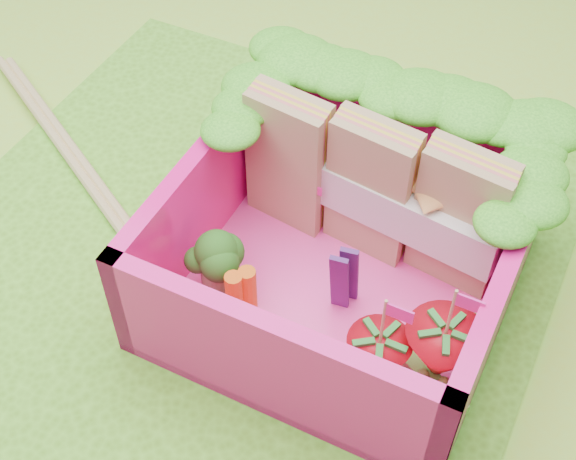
# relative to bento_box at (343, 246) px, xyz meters

# --- Properties ---
(ground) EXTENTS (14.00, 14.00, 0.00)m
(ground) POSITION_rel_bento_box_xyz_m (-0.48, 0.01, -0.31)
(ground) COLOR #A4CF3A
(ground) RESTS_ON ground
(placemat) EXTENTS (2.60, 2.60, 0.03)m
(placemat) POSITION_rel_bento_box_xyz_m (-0.48, 0.01, -0.29)
(placemat) COLOR #58A425
(placemat) RESTS_ON ground
(bento_floor) EXTENTS (1.30, 1.30, 0.05)m
(bento_floor) POSITION_rel_bento_box_xyz_m (0.00, 0.00, -0.25)
(bento_floor) COLOR #FF41A6
(bento_floor) RESTS_ON placemat
(bento_box) EXTENTS (1.30, 1.30, 0.55)m
(bento_box) POSITION_rel_bento_box_xyz_m (0.00, 0.00, 0.00)
(bento_box) COLOR #FB1588
(bento_box) RESTS_ON placemat
(lettuce_ruffle) EXTENTS (1.43, 0.83, 0.11)m
(lettuce_ruffle) POSITION_rel_bento_box_xyz_m (-0.00, 0.50, 0.33)
(lettuce_ruffle) COLOR #278618
(lettuce_ruffle) RESTS_ON bento_box
(sandwich_stack) EXTENTS (1.14, 0.31, 0.63)m
(sandwich_stack) POSITION_rel_bento_box_xyz_m (0.01, 0.26, 0.08)
(sandwich_stack) COLOR #A27955
(sandwich_stack) RESTS_ON bento_floor
(broccoli) EXTENTS (0.32, 0.32, 0.27)m
(broccoli) POSITION_rel_bento_box_xyz_m (-0.43, -0.26, -0.04)
(broccoli) COLOR #71A34F
(broccoli) RESTS_ON bento_floor
(carrot_sticks) EXTENTS (0.10, 0.12, 0.26)m
(carrot_sticks) POSITION_rel_bento_box_xyz_m (-0.28, -0.32, -0.10)
(carrot_sticks) COLOR orange
(carrot_sticks) RESTS_ON bento_floor
(purple_wedges) EXTENTS (0.09, 0.08, 0.38)m
(purple_wedges) POSITION_rel_bento_box_xyz_m (0.06, -0.12, -0.04)
(purple_wedges) COLOR #451B61
(purple_wedges) RESTS_ON bento_floor
(strawberry_left) EXTENTS (0.24, 0.24, 0.48)m
(strawberry_left) POSITION_rel_bento_box_xyz_m (0.30, -0.35, -0.10)
(strawberry_left) COLOR #BD0F0B
(strawberry_left) RESTS_ON bento_floor
(strawberry_right) EXTENTS (0.28, 0.28, 0.52)m
(strawberry_right) POSITION_rel_bento_box_xyz_m (0.50, -0.25, -0.08)
(strawberry_right) COLOR #BD0F0B
(strawberry_right) RESTS_ON bento_floor
(snap_peas) EXTENTS (0.32, 0.52, 0.05)m
(snap_peas) POSITION_rel_bento_box_xyz_m (0.50, -0.16, -0.20)
(snap_peas) COLOR green
(snap_peas) RESTS_ON bento_floor
(chopsticks) EXTENTS (1.82, 1.05, 0.05)m
(chopsticks) POSITION_rel_bento_box_xyz_m (-1.37, 0.10, -0.25)
(chopsticks) COLOR tan
(chopsticks) RESTS_ON placemat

